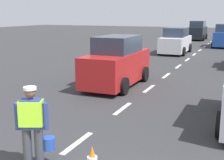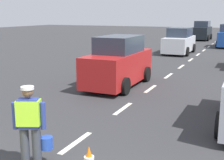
{
  "view_description": "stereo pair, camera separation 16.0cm",
  "coord_description": "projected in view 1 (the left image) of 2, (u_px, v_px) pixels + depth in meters",
  "views": [
    {
      "loc": [
        3.54,
        -3.4,
        3.06
      ],
      "look_at": [
        -0.07,
        4.99,
        1.1
      ],
      "focal_mm": 49.8,
      "sensor_mm": 36.0,
      "label": 1
    },
    {
      "loc": [
        3.69,
        -3.33,
        3.06
      ],
      "look_at": [
        -0.07,
        4.99,
        1.1
      ],
      "focal_mm": 49.8,
      "sensor_mm": 36.0,
      "label": 2
    }
  ],
  "objects": [
    {
      "name": "lane_center_line",
      "position": [
        202.0,
        48.0,
        27.69
      ],
      "size": [
        0.14,
        46.4,
        0.01
      ],
      "color": "silver",
      "rests_on": "ground"
    },
    {
      "name": "car_outgoing_far",
      "position": [
        224.0,
        36.0,
        28.73
      ],
      "size": [
        1.9,
        4.4,
        2.13
      ],
      "color": "#1E4799",
      "rests_on": "ground"
    },
    {
      "name": "car_oncoming_lead",
      "position": [
        117.0,
        63.0,
        13.26
      ],
      "size": [
        1.9,
        4.25,
        2.13
      ],
      "color": "red",
      "rests_on": "ground"
    },
    {
      "name": "road_worker",
      "position": [
        33.0,
        123.0,
        6.18
      ],
      "size": [
        0.68,
        0.56,
        1.67
      ],
      "color": "#383D4C",
      "rests_on": "ground"
    },
    {
      "name": "car_oncoming_third",
      "position": [
        197.0,
        31.0,
        36.57
      ],
      "size": [
        2.01,
        4.4,
        2.21
      ],
      "color": "black",
      "rests_on": "ground"
    },
    {
      "name": "traffic_cone_near",
      "position": [
        92.0,
        160.0,
        6.0
      ],
      "size": [
        0.36,
        0.36,
        0.58
      ],
      "color": "black",
      "rests_on": "ground"
    },
    {
      "name": "car_oncoming_second",
      "position": [
        176.0,
        42.0,
        24.11
      ],
      "size": [
        2.0,
        4.33,
        1.99
      ],
      "color": "silver",
      "rests_on": "ground"
    },
    {
      "name": "ground_plane",
      "position": [
        195.0,
        54.0,
        23.92
      ],
      "size": [
        96.0,
        96.0,
        0.0
      ],
      "primitive_type": "plane",
      "color": "#333335"
    }
  ]
}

